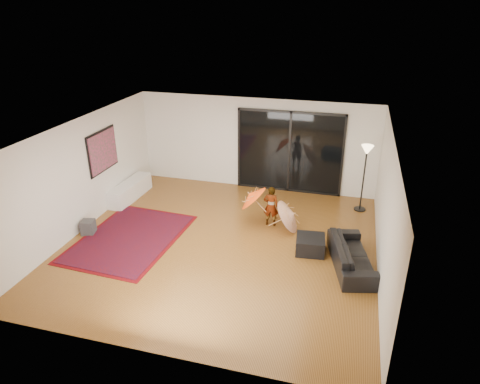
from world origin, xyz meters
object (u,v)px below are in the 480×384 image
at_px(ottoman, 310,244).
at_px(child, 271,206).
at_px(media_console, 130,190).
at_px(sofa, 352,255).

height_order(ottoman, child, child).
distance_m(media_console, ottoman, 5.51).
bearing_deg(ottoman, sofa, -21.42).
height_order(media_console, child, child).
bearing_deg(media_console, ottoman, -14.01).
relative_size(ottoman, child, 0.61).
relative_size(media_console, ottoman, 2.74).
bearing_deg(ottoman, media_console, 163.94).
xyz_separation_m(ottoman, child, (-1.11, 1.01, 0.34)).
relative_size(media_console, child, 1.66).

